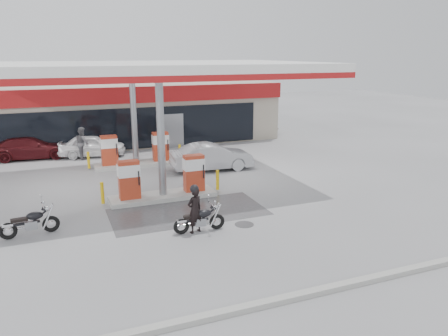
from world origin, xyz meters
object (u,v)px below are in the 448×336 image
at_px(biker_main, 195,210).
at_px(hatchback_silver, 212,157).
at_px(pump_island_near, 163,182).
at_px(parked_car_left, 30,147).
at_px(parked_car_right, 253,128).
at_px(pump_island_far, 136,153).
at_px(sedan_white, 92,146).
at_px(main_motorcycle, 200,220).
at_px(attendant, 82,143).
at_px(parked_motorcycle, 31,223).

bearing_deg(biker_main, hatchback_silver, -134.62).
relative_size(pump_island_near, biker_main, 3.16).
height_order(parked_car_left, parked_car_right, parked_car_left).
distance_m(pump_island_near, pump_island_far, 6.00).
bearing_deg(sedan_white, main_motorcycle, -160.24).
distance_m(sedan_white, attendant, 0.74).
xyz_separation_m(pump_island_near, main_motorcycle, (0.32, -4.00, -0.29)).
bearing_deg(pump_island_near, main_motorcycle, -85.45).
relative_size(pump_island_far, parked_car_right, 1.26).
relative_size(sedan_white, parked_car_left, 0.85).
distance_m(pump_island_near, parked_motorcycle, 5.58).
height_order(main_motorcycle, sedan_white, sedan_white).
bearing_deg(parked_car_right, pump_island_near, 130.37).
bearing_deg(pump_island_near, hatchback_silver, 45.30).
bearing_deg(parked_car_left, parked_car_right, -78.46).
bearing_deg(parked_car_right, pump_island_far, 111.14).
bearing_deg(sedan_white, pump_island_near, -157.94).
height_order(pump_island_near, sedan_white, pump_island_near).
distance_m(biker_main, hatchback_silver, 8.34).
relative_size(main_motorcycle, hatchback_silver, 0.43).
xyz_separation_m(biker_main, parked_car_left, (-5.54, 14.00, -0.16)).
bearing_deg(attendant, pump_island_far, -146.43).
height_order(main_motorcycle, hatchback_silver, hatchback_silver).
xyz_separation_m(sedan_white, attendant, (-0.56, -0.40, 0.28)).
xyz_separation_m(biker_main, hatchback_silver, (3.43, 7.60, -0.10)).
bearing_deg(biker_main, main_motorcycle, 158.94).
height_order(pump_island_far, biker_main, pump_island_far).
bearing_deg(parked_car_right, main_motorcycle, 139.00).
height_order(parked_motorcycle, sedan_white, sedan_white).
distance_m(pump_island_near, hatchback_silver, 5.06).
bearing_deg(main_motorcycle, biker_main, -178.94).
bearing_deg(main_motorcycle, parked_car_right, 60.65).
bearing_deg(pump_island_far, biker_main, -89.27).
height_order(pump_island_near, main_motorcycle, pump_island_near).
bearing_deg(main_motorcycle, parked_motorcycle, 163.31).
relative_size(main_motorcycle, sedan_white, 0.48).
distance_m(main_motorcycle, attendant, 13.13).
relative_size(pump_island_far, attendant, 2.74).
distance_m(main_motorcycle, parked_motorcycle, 5.75).
distance_m(parked_motorcycle, parked_car_left, 12.18).
xyz_separation_m(hatchback_silver, parked_car_right, (6.44, 8.40, -0.15)).
xyz_separation_m(pump_island_near, parked_car_left, (-5.41, 10.00, -0.05)).
distance_m(pump_island_far, parked_car_left, 6.73).
bearing_deg(sedan_white, hatchback_silver, -125.40).
bearing_deg(main_motorcycle, attendant, 104.51).
distance_m(biker_main, parked_car_left, 15.05).
relative_size(pump_island_near, parked_car_left, 1.14).
xyz_separation_m(main_motorcycle, attendant, (-2.88, 12.80, 0.52)).
bearing_deg(biker_main, pump_island_near, -108.46).
bearing_deg(parked_car_left, sedan_white, -99.06).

